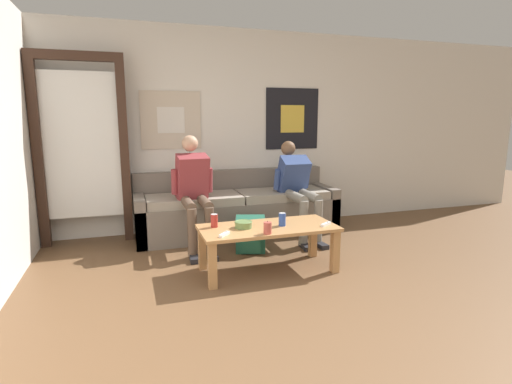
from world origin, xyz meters
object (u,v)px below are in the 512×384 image
(person_seated_teen, at_px, (297,185))
(backpack, at_px, (250,235))
(coffee_table, at_px, (268,234))
(game_controller_near_right, at_px, (326,224))
(ceramic_bowl, at_px, (243,224))
(game_controller_near_left, at_px, (224,234))
(drink_can_red, at_px, (214,221))
(drink_can_blue, at_px, (282,219))
(person_seated_adult, at_px, (194,188))
(pillar_candle, at_px, (268,228))
(couch, at_px, (238,211))

(person_seated_teen, relative_size, backpack, 3.05)
(coffee_table, distance_m, game_controller_near_right, 0.56)
(ceramic_bowl, relative_size, game_controller_near_left, 1.28)
(backpack, xyz_separation_m, drink_can_red, (-0.50, -0.47, 0.32))
(drink_can_blue, height_order, game_controller_near_right, drink_can_blue)
(person_seated_teen, bearing_deg, person_seated_adult, -178.90)
(drink_can_blue, bearing_deg, pillar_candle, -136.73)
(couch, relative_size, ceramic_bowl, 15.04)
(drink_can_red, bearing_deg, couch, 65.09)
(drink_can_blue, relative_size, game_controller_near_left, 0.96)
(couch, xyz_separation_m, drink_can_blue, (0.07, -1.34, 0.21))
(drink_can_blue, xyz_separation_m, game_controller_near_left, (-0.60, -0.14, -0.05))
(drink_can_blue, xyz_separation_m, game_controller_near_right, (0.40, -0.12, -0.05))
(person_seated_teen, distance_m, drink_can_red, 1.46)
(person_seated_adult, bearing_deg, person_seated_teen, 1.10)
(ceramic_bowl, bearing_deg, game_controller_near_right, -11.73)
(couch, bearing_deg, game_controller_near_left, -109.54)
(person_seated_adult, distance_m, person_seated_teen, 1.25)
(drink_can_red, bearing_deg, person_seated_adult, 93.72)
(backpack, height_order, drink_can_red, drink_can_red)
(backpack, relative_size, drink_can_red, 3.05)
(drink_can_red, relative_size, game_controller_near_left, 0.96)
(person_seated_adult, bearing_deg, ceramic_bowl, -71.66)
(drink_can_blue, distance_m, game_controller_near_right, 0.42)
(person_seated_teen, distance_m, game_controller_near_left, 1.64)
(ceramic_bowl, relative_size, drink_can_red, 1.34)
(drink_can_red, xyz_separation_m, game_controller_near_left, (0.02, -0.30, -0.05))
(pillar_candle, relative_size, game_controller_near_right, 0.84)
(couch, distance_m, drink_can_red, 1.33)
(pillar_candle, height_order, drink_can_red, drink_can_red)
(ceramic_bowl, relative_size, pillar_candle, 1.42)
(couch, bearing_deg, coffee_table, -92.86)
(person_seated_adult, xyz_separation_m, game_controller_near_right, (1.07, -1.07, -0.23))
(person_seated_teen, distance_m, ceramic_bowl, 1.34)
(ceramic_bowl, xyz_separation_m, game_controller_near_right, (0.77, -0.16, -0.02))
(ceramic_bowl, xyz_separation_m, drink_can_red, (-0.25, 0.11, 0.03))
(ceramic_bowl, distance_m, game_controller_near_right, 0.78)
(backpack, bearing_deg, ceramic_bowl, -113.19)
(coffee_table, height_order, drink_can_red, drink_can_red)
(person_seated_teen, xyz_separation_m, game_controller_near_left, (-1.18, -1.12, -0.19))
(couch, height_order, person_seated_teen, person_seated_teen)
(pillar_candle, height_order, game_controller_near_right, pillar_candle)
(person_seated_adult, height_order, ceramic_bowl, person_seated_adult)
(person_seated_adult, height_order, backpack, person_seated_adult)
(couch, distance_m, drink_can_blue, 1.36)
(person_seated_adult, bearing_deg, game_controller_near_right, -45.00)
(pillar_candle, height_order, drink_can_blue, drink_can_blue)
(couch, distance_m, coffee_table, 1.32)
(drink_can_red, bearing_deg, game_controller_near_right, -14.89)
(person_seated_adult, distance_m, game_controller_near_right, 1.53)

